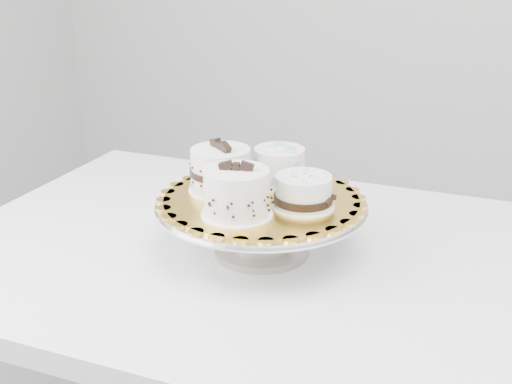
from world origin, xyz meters
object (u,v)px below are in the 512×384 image
at_px(cake_stand, 261,217).
at_px(cake_banded, 221,171).
at_px(cake_ribbon, 304,192).
at_px(cake_swirl, 237,194).
at_px(cake_board, 261,199).
at_px(table, 274,283).
at_px(cake_dots, 279,166).

xyz_separation_m(cake_stand, cake_banded, (-0.09, 0.01, 0.08)).
bearing_deg(cake_stand, cake_ribbon, -5.47).
bearing_deg(cake_banded, cake_swirl, -15.26).
height_order(cake_board, cake_swirl, cake_swirl).
bearing_deg(cake_swirl, table, 61.82).
bearing_deg(cake_banded, cake_board, 30.98).
distance_m(cake_swirl, cake_banded, 0.12).
bearing_deg(cake_swirl, cake_ribbon, 26.36).
height_order(cake_swirl, cake_dots, cake_swirl).
height_order(cake_stand, cake_banded, cake_banded).
xyz_separation_m(table, cake_ribbon, (0.07, -0.03, 0.21)).
distance_m(cake_board, cake_swirl, 0.10).
bearing_deg(cake_dots, cake_ribbon, -57.08).
relative_size(cake_swirl, cake_ribbon, 1.18).
xyz_separation_m(cake_banded, cake_dots, (0.09, 0.07, -0.00)).
xyz_separation_m(cake_stand, cake_swirl, (-0.01, -0.09, 0.08)).
relative_size(cake_stand, cake_banded, 2.51).
bearing_deg(cake_ribbon, table, 161.52).
relative_size(table, cake_swirl, 9.56).
xyz_separation_m(cake_swirl, cake_banded, (-0.08, 0.09, -0.00)).
bearing_deg(table, cake_ribbon, -24.76).
xyz_separation_m(cake_board, cake_swirl, (-0.01, -0.09, 0.04)).
bearing_deg(table, cake_swirl, -105.74).
height_order(cake_stand, cake_ribbon, cake_ribbon).
relative_size(cake_banded, cake_dots, 1.30).
xyz_separation_m(cake_board, cake_dots, (0.00, 0.08, 0.04)).
bearing_deg(cake_swirl, cake_banded, 114.71).
bearing_deg(cake_board, table, 46.62).
bearing_deg(cake_stand, cake_board, -90.00).
height_order(cake_stand, cake_dots, cake_dots).
xyz_separation_m(cake_banded, cake_ribbon, (0.17, -0.01, -0.01)).
bearing_deg(cake_stand, table, 46.62).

